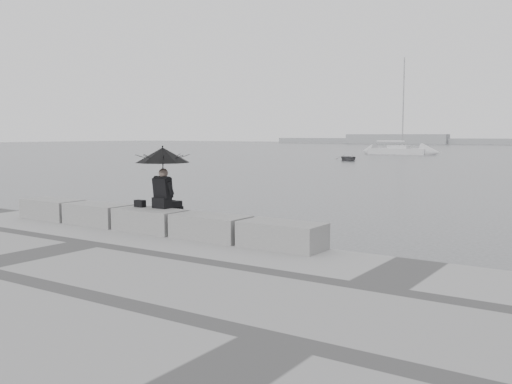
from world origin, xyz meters
The scene contains 10 objects.
ground centered at (0.00, 0.00, 0.00)m, with size 360.00×360.00×0.00m, color #434548.
stone_block_far_left centered at (-3.40, -0.45, 0.75)m, with size 1.60×0.80×0.50m, color gray.
stone_block_left centered at (-1.70, -0.45, 0.75)m, with size 1.60×0.80×0.50m, color gray.
stone_block_centre centered at (0.00, -0.45, 0.75)m, with size 1.60×0.80×0.50m, color gray.
stone_block_right centered at (1.70, -0.45, 0.75)m, with size 1.60×0.80×0.50m, color gray.
stone_block_far_right centered at (3.40, -0.45, 0.75)m, with size 1.60×0.80×0.50m, color gray.
seated_person centered at (0.10, -0.13, 2.02)m, with size 1.22×1.22×1.39m.
bag centered at (-0.44, -0.31, 1.08)m, with size 0.25×0.14×0.16m, color black.
sailboat_left centered at (-17.87, 65.03, 0.52)m, with size 7.78×2.54×12.90m.
dinghy centered at (-15.60, 44.02, 0.28)m, with size 3.28×1.39×0.55m, color slate.
Camera 1 is at (8.84, -9.47, 2.63)m, focal length 40.00 mm.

